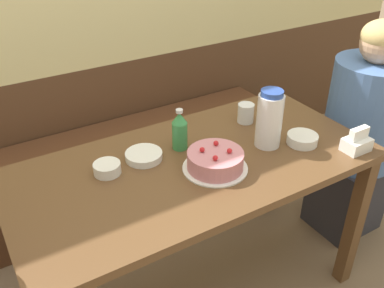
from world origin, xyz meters
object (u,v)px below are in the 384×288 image
at_px(bowl_rice_small, 144,156).
at_px(person_grey_tee, 360,135).
at_px(bench_seat, 123,168).
at_px(bowl_soup_white, 107,168).
at_px(soju_bottle, 180,130).
at_px(bowl_side_dish, 302,139).
at_px(water_pitcher, 269,119).
at_px(glass_water_tall, 246,113).
at_px(napkin_holder, 357,142).
at_px(birthday_cake, 215,161).

height_order(bowl_rice_small, person_grey_tee, person_grey_tee).
xyz_separation_m(bench_seat, bowl_soup_white, (-0.33, -0.73, 0.55)).
bearing_deg(soju_bottle, bowl_side_dish, -27.15).
xyz_separation_m(water_pitcher, glass_water_tall, (0.04, 0.21, -0.08)).
bearing_deg(bench_seat, bowl_soup_white, -114.17).
xyz_separation_m(water_pitcher, bowl_side_dish, (0.13, -0.07, -0.10)).
bearing_deg(napkin_holder, water_pitcher, 141.44).
relative_size(bowl_rice_small, glass_water_tall, 1.69).
bearing_deg(bowl_soup_white, glass_water_tall, 4.80).
relative_size(birthday_cake, glass_water_tall, 2.88).
bearing_deg(soju_bottle, bowl_rice_small, 179.16).
distance_m(bowl_soup_white, bowl_side_dish, 0.82).
bearing_deg(person_grey_tee, napkin_holder, 33.81).
distance_m(birthday_cake, person_grey_tee, 0.97).
bearing_deg(person_grey_tee, birthday_cake, 3.99).
xyz_separation_m(soju_bottle, glass_water_tall, (0.37, 0.04, -0.04)).
distance_m(bowl_side_dish, person_grey_tee, 0.57).
distance_m(bowl_rice_small, bowl_side_dish, 0.67).
bearing_deg(bench_seat, napkin_holder, -61.04).
xyz_separation_m(bench_seat, napkin_holder, (0.61, -1.10, 0.56)).
relative_size(napkin_holder, bowl_side_dish, 0.85).
bearing_deg(glass_water_tall, napkin_holder, -61.33).
height_order(napkin_holder, bowl_soup_white, napkin_holder).
xyz_separation_m(bench_seat, bowl_side_dish, (0.46, -0.94, 0.55)).
bearing_deg(bowl_soup_white, birthday_cake, -26.95).
bearing_deg(birthday_cake, bench_seat, 92.58).
distance_m(bench_seat, bowl_rice_small, 0.91).
bearing_deg(soju_bottle, napkin_holder, -32.79).
bearing_deg(bench_seat, birthday_cake, -87.42).
bearing_deg(bowl_rice_small, soju_bottle, -0.84).
distance_m(napkin_holder, bowl_rice_small, 0.87).
xyz_separation_m(water_pitcher, bowl_soup_white, (-0.65, 0.15, -0.10)).
distance_m(bench_seat, water_pitcher, 1.14).
distance_m(water_pitcher, bowl_rice_small, 0.53).
bearing_deg(person_grey_tee, bowl_rice_small, -6.78).
distance_m(birthday_cake, water_pitcher, 0.30).
height_order(birthday_cake, water_pitcher, water_pitcher).
bearing_deg(glass_water_tall, water_pitcher, -102.10).
relative_size(bench_seat, bowl_soup_white, 19.15).
relative_size(bench_seat, bowl_rice_small, 13.45).
xyz_separation_m(soju_bottle, napkin_holder, (0.61, -0.39, -0.05)).
height_order(birthday_cake, bowl_side_dish, birthday_cake).
distance_m(birthday_cake, bowl_rice_small, 0.29).
bearing_deg(birthday_cake, napkin_holder, -18.43).
bearing_deg(person_grey_tee, bowl_soup_white, -5.21).
distance_m(birthday_cake, bowl_side_dish, 0.42).
bearing_deg(bench_seat, glass_water_tall, -60.85).
bearing_deg(birthday_cake, bowl_rice_small, 135.24).
relative_size(bowl_side_dish, person_grey_tee, 0.11).
bearing_deg(bowl_rice_small, water_pitcher, -18.88).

